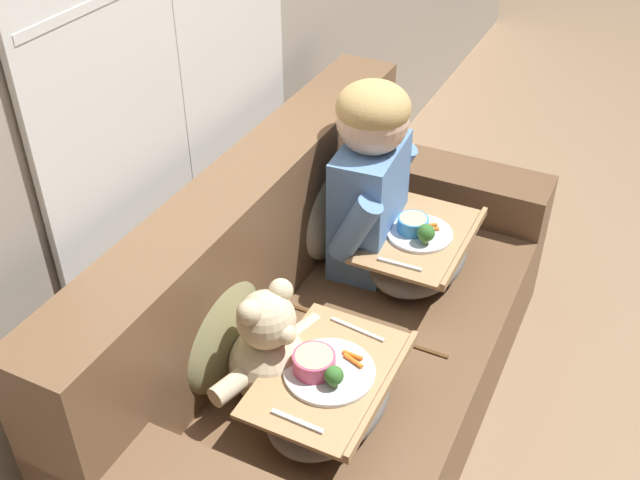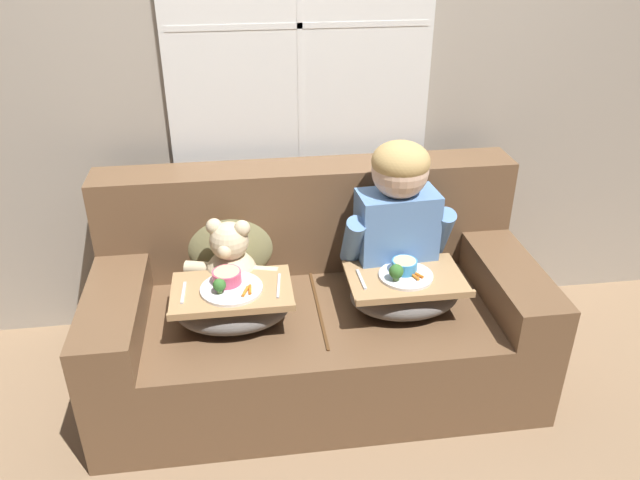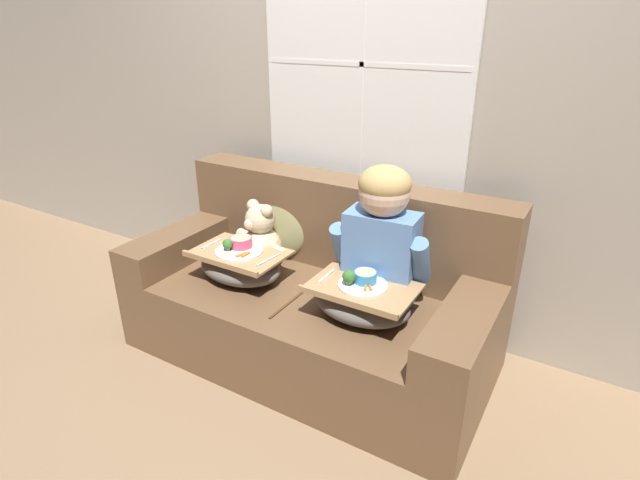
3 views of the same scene
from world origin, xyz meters
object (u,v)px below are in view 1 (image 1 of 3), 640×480
object	(u,v)px
teddy_bear	(269,352)
couch	(327,338)
child_figure	(371,169)
lap_tray_child	(418,252)
lap_tray_teddy	(329,392)
throw_pillow_behind_child	(324,199)
throw_pillow_behind_teddy	(215,322)

from	to	relation	value
teddy_bear	couch	bearing A→B (deg)	-1.11
child_figure	lap_tray_child	size ratio (longest dim) A/B	1.42
teddy_bear	lap_tray_child	xyz separation A→B (m)	(0.69, -0.18, -0.07)
child_figure	lap_tray_child	bearing A→B (deg)	-90.20
lap_tray_child	lap_tray_teddy	world-z (taller)	lap_tray_child
child_figure	lap_tray_teddy	distance (m)	0.77
teddy_bear	lap_tray_child	distance (m)	0.72
teddy_bear	lap_tray_teddy	world-z (taller)	teddy_bear
child_figure	throw_pillow_behind_child	bearing A→B (deg)	90.03
child_figure	lap_tray_child	distance (m)	0.33
couch	throw_pillow_behind_teddy	bearing A→B (deg)	152.96
teddy_bear	throw_pillow_behind_child	bearing A→B (deg)	13.77
throw_pillow_behind_teddy	child_figure	distance (m)	0.73
couch	child_figure	distance (m)	0.57
couch	throw_pillow_behind_child	size ratio (longest dim) A/B	4.24
child_figure	lap_tray_teddy	size ratio (longest dim) A/B	1.41
lap_tray_child	lap_tray_teddy	xyz separation A→B (m)	(-0.69, 0.00, 0.00)
couch	throw_pillow_behind_teddy	world-z (taller)	couch
throw_pillow_behind_teddy	teddy_bear	size ratio (longest dim) A/B	1.04
couch	teddy_bear	xyz separation A→B (m)	(-0.35, 0.01, 0.24)
throw_pillow_behind_child	lap_tray_teddy	bearing A→B (deg)	-153.28
throw_pillow_behind_child	lap_tray_teddy	xyz separation A→B (m)	(-0.69, -0.35, -0.11)
couch	lap_tray_teddy	bearing A→B (deg)	-153.60
throw_pillow_behind_teddy	teddy_bear	distance (m)	0.17
lap_tray_teddy	child_figure	bearing A→B (deg)	14.76
lap_tray_teddy	couch	bearing A→B (deg)	26.40
couch	throw_pillow_behind_teddy	size ratio (longest dim) A/B	4.43
child_figure	lap_tray_child	world-z (taller)	child_figure
child_figure	lap_tray_teddy	world-z (taller)	child_figure
throw_pillow_behind_teddy	lap_tray_teddy	distance (m)	0.37
throw_pillow_behind_child	teddy_bear	distance (m)	0.72
couch	teddy_bear	distance (m)	0.42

